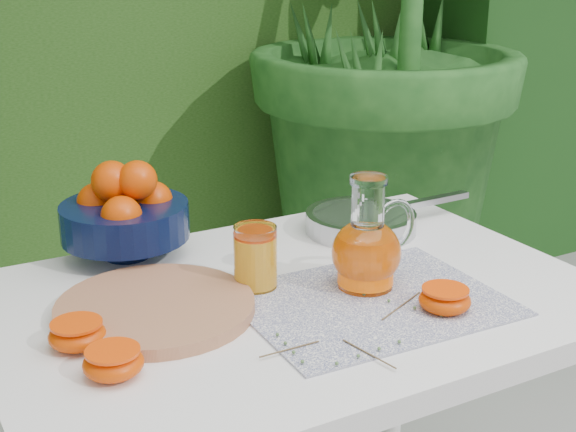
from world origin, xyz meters
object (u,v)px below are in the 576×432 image
fruit_bowl (125,213)px  saute_pan (362,221)px  cutting_board (155,308)px  juice_pitcher (367,249)px  white_table (294,336)px

fruit_bowl → saute_pan: bearing=-12.8°
cutting_board → fruit_bowl: fruit_bowl is taller
cutting_board → juice_pitcher: size_ratio=1.63×
juice_pitcher → saute_pan: size_ratio=0.49×
fruit_bowl → saute_pan: 0.47m
saute_pan → fruit_bowl: bearing=167.2°
cutting_board → juice_pitcher: 0.36m
cutting_board → saute_pan: 0.52m
cutting_board → white_table: bearing=-9.4°
white_table → cutting_board: cutting_board is taller
white_table → juice_pitcher: size_ratio=5.18×
cutting_board → fruit_bowl: bearing=81.2°
juice_pitcher → saute_pan: bearing=57.4°
juice_pitcher → saute_pan: 0.28m
cutting_board → juice_pitcher: bearing=-12.9°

